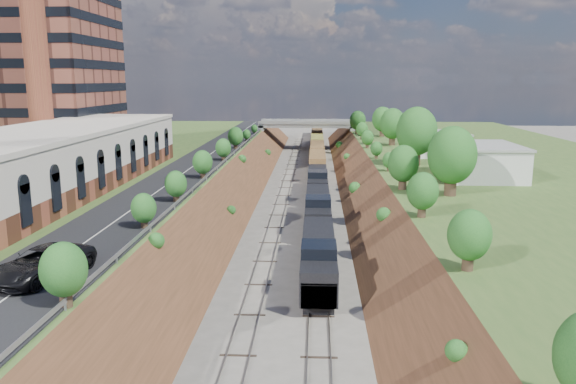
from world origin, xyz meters
name	(u,v)px	position (x,y,z in m)	size (l,w,h in m)	color
platform_left	(80,181)	(-33.00, 60.00, 2.50)	(44.00, 180.00, 5.00)	#3A5B25
platform_right	(529,185)	(33.00, 60.00, 2.50)	(44.00, 180.00, 5.00)	#3A5B25
embankment_left	(226,199)	(-11.00, 60.00, 0.00)	(7.07, 180.00, 7.07)	brown
embankment_right	(375,201)	(11.00, 60.00, 0.00)	(7.07, 180.00, 7.07)	brown
rail_left_track	(282,199)	(-2.60, 60.00, 0.09)	(1.58, 180.00, 0.18)	gray
rail_right_track	(317,200)	(2.60, 60.00, 0.09)	(1.58, 180.00, 0.18)	gray
road	(195,165)	(-15.50, 60.00, 5.05)	(8.00, 180.00, 0.10)	black
guardrail	(222,163)	(-11.40, 59.80, 5.55)	(0.10, 171.00, 0.70)	#99999E
commercial_building	(37,164)	(-28.00, 38.00, 8.51)	(14.30, 62.30, 7.00)	brown
smokestack	(33,23)	(-36.00, 56.00, 25.00)	(3.20, 3.20, 40.00)	brown
overpass	(307,130)	(0.00, 122.00, 4.92)	(24.50, 8.30, 7.40)	gray
white_building_near	(480,162)	(23.50, 52.00, 7.00)	(9.00, 12.00, 4.00)	silver
white_building_far	(439,144)	(23.00, 74.00, 6.80)	(8.00, 10.00, 3.60)	silver
tree_right_large	(452,156)	(17.00, 40.00, 9.38)	(5.25, 5.25, 7.61)	#473323
tree_left_crest	(131,219)	(-11.80, 20.00, 7.04)	(2.45, 2.45, 3.55)	#473323
freight_train	(317,153)	(2.60, 94.50, 2.51)	(2.89, 147.55, 4.55)	black
suv	(42,263)	(-14.92, 12.06, 6.08)	(3.27, 7.08, 1.97)	black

